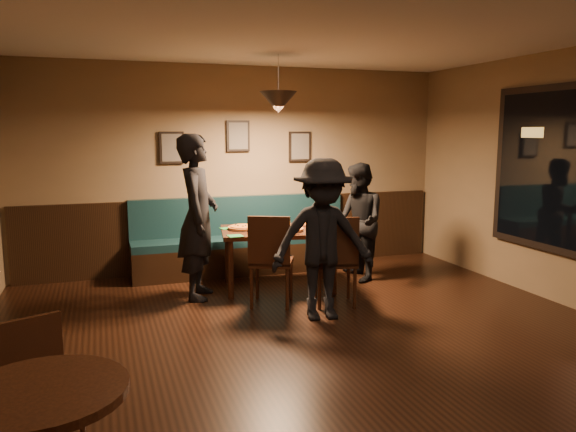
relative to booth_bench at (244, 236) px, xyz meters
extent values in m
plane|color=black|center=(0.00, -3.20, -0.50)|extent=(7.00, 7.00, 0.00)
plane|color=silver|center=(0.00, -3.20, 2.30)|extent=(7.00, 7.00, 0.00)
plane|color=#8C704F|center=(0.00, 0.30, 0.90)|extent=(6.00, 0.00, 6.00)
cube|color=black|center=(0.00, 0.27, 0.00)|extent=(5.88, 0.06, 1.00)
cube|color=black|center=(-0.90, 0.27, 1.20)|extent=(0.32, 0.04, 0.42)
cube|color=black|center=(0.00, 0.27, 1.35)|extent=(0.32, 0.04, 0.42)
cube|color=black|center=(0.90, 0.27, 1.20)|extent=(0.32, 0.04, 0.42)
cone|color=black|center=(0.21, -0.89, 1.75)|extent=(0.44, 0.44, 0.25)
cube|color=#33150E|center=(0.21, -0.89, -0.13)|extent=(1.51, 1.11, 0.74)
imported|color=black|center=(-0.78, -0.94, 0.44)|extent=(0.64, 0.79, 1.89)
imported|color=black|center=(1.30, -0.85, 0.26)|extent=(0.64, 0.78, 1.52)
imported|color=black|center=(0.29, -2.09, 0.32)|extent=(1.12, 0.72, 1.65)
cylinder|color=#BE7223|center=(-0.20, -0.76, 0.26)|extent=(0.48, 0.48, 0.04)
cylinder|color=orange|center=(0.27, -1.03, 0.26)|extent=(0.45, 0.45, 0.04)
cylinder|color=#D26527|center=(0.71, -0.74, 0.25)|extent=(0.41, 0.41, 0.04)
cylinder|color=black|center=(0.76, -1.22, 0.32)|extent=(0.09, 0.09, 0.16)
cylinder|color=maroon|center=(0.70, -0.97, 0.29)|extent=(0.03, 0.03, 0.11)
cube|color=#207830|center=(-0.38, -0.65, 0.24)|extent=(0.17, 0.17, 0.01)
cube|color=#20793A|center=(-0.40, -1.17, 0.24)|extent=(0.17, 0.17, 0.01)
cube|color=silver|center=(0.19, -1.31, 0.24)|extent=(0.17, 0.03, 0.00)
camera|label=1|loc=(-1.82, -7.18, 1.41)|focal=34.50mm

